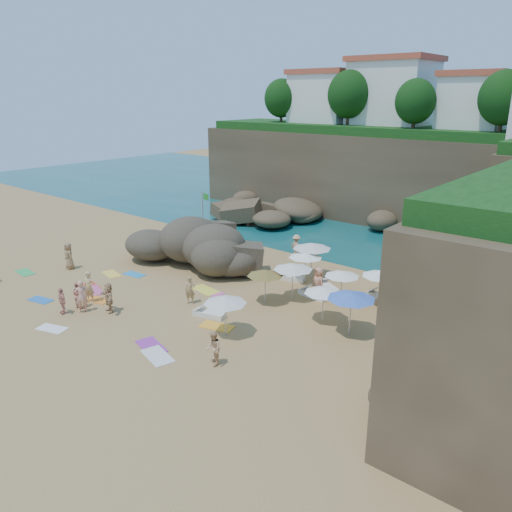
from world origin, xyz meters
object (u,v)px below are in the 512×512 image
Objects in this scene: person_stand_2 at (297,246)px; person_stand_3 at (388,295)px; person_stand_0 at (89,287)px; person_stand_6 at (81,296)px; parasol_0 at (342,274)px; parasol_2 at (381,274)px; lounger_0 at (291,278)px; person_stand_5 at (229,250)px; flag_pole at (204,212)px; parasol_1 at (306,255)px; rock_outcrop at (211,260)px; person_stand_4 at (318,283)px; person_stand_1 at (78,295)px.

person_stand_2 is 0.94× the size of person_stand_3.
person_stand_0 is 1.01× the size of person_stand_6.
person_stand_2 is 10.55m from person_stand_3.
parasol_0 is 8.76m from person_stand_2.
parasol_2 is 1.25× the size of person_stand_2.
lounger_0 is 5.85m from person_stand_5.
lounger_0 is 0.97× the size of person_stand_0.
parasol_2 is 1.17× the size of person_stand_3.
flag_pole is 2.05× the size of parasol_2.
parasol_0 is 14.79m from person_stand_6.
person_stand_6 is (-10.41, -10.47, -0.83)m from parasol_0.
person_stand_5 is at bearing 178.96° from parasol_1.
parasol_2 reaches higher than rock_outcrop.
person_stand_2 is at bearing 37.62° from person_stand_5.
flag_pole is 2.40× the size of person_stand_3.
flag_pole is 2.35× the size of person_stand_0.
flag_pole is 2.32× the size of person_stand_4.
parasol_2 is 12.03m from person_stand_5.
person_stand_6 is at bearing 153.27° from person_stand_1.
person_stand_2 is (4.15, 15.53, 0.09)m from person_stand_1.
person_stand_4 reaches higher than lounger_0.
person_stand_3 is at bearing -5.30° from parasol_1.
person_stand_1 is at bearing -97.91° from person_stand_0.
person_stand_4 reaches higher than rock_outcrop.
parasol_2 is at bearing 70.75° from person_stand_3.
flag_pole reaches higher than parasol_1.
parasol_1 is at bearing 99.24° from person_stand_3.
flag_pole is at bearing 174.05° from parasol_2.
person_stand_3 is 12.74m from person_stand_5.
lounger_0 is (-4.35, 1.06, -1.62)m from parasol_0.
lounger_0 is (7.02, 0.38, 0.14)m from rock_outcrop.
rock_outcrop is at bearing -177.88° from parasol_2.
parasol_0 is at bearing 34.90° from person_stand_4.
flag_pole is 12.75m from person_stand_0.
parasol_0 is 1.07× the size of person_stand_4.
flag_pole is 13.61m from person_stand_1.
lounger_0 is 0.98× the size of person_stand_6.
person_stand_3 is (5.97, -0.55, -0.97)m from parasol_1.
parasol_0 is 0.94× the size of parasol_2.
flag_pole is at bearing 155.53° from lounger_0.
person_stand_2 is 0.92× the size of person_stand_6.
person_stand_2 is at bearing 154.94° from parasol_2.
lounger_0 is at bearing 133.41° from person_stand_2.
parasol_0 reaches higher than person_stand_2.
person_stand_6 is at bearing -109.49° from person_stand_4.
person_stand_2 is (-3.53, 4.04, -1.03)m from parasol_1.
person_stand_6 is (3.77, -13.32, -1.88)m from flag_pole.
parasol_0 reaches higher than lounger_0.
parasol_0 is 0.93× the size of parasol_1.
parasol_1 is 1.14× the size of person_stand_4.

